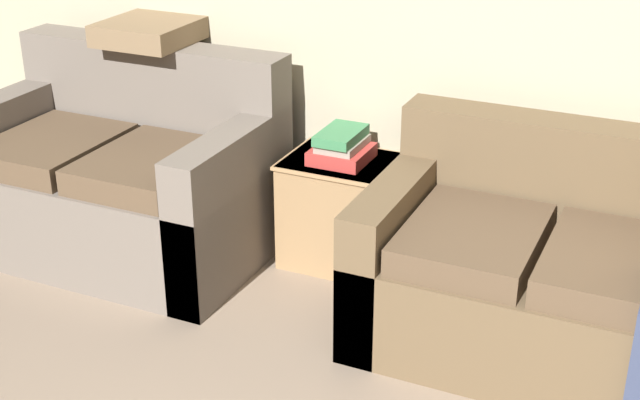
{
  "coord_description": "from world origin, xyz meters",
  "views": [
    {
      "loc": [
        0.37,
        -0.96,
        1.97
      ],
      "look_at": [
        -0.79,
        1.57,
        0.7
      ],
      "focal_mm": 50.0,
      "sensor_mm": 36.0,
      "label": 1
    }
  ],
  "objects_px": {
    "couch_main": "(615,288)",
    "couch_side": "(123,181)",
    "book_stack": "(342,147)",
    "throw_pillow": "(149,32)",
    "side_shelf": "(341,210)"
  },
  "relations": [
    {
      "from": "couch_main",
      "to": "couch_side",
      "type": "height_order",
      "value": "couch_side"
    },
    {
      "from": "couch_side",
      "to": "book_stack",
      "type": "distance_m",
      "value": 1.05
    },
    {
      "from": "book_stack",
      "to": "couch_main",
      "type": "bearing_deg",
      "value": -12.75
    },
    {
      "from": "book_stack",
      "to": "throw_pillow",
      "type": "bearing_deg",
      "value": 178.72
    },
    {
      "from": "side_shelf",
      "to": "book_stack",
      "type": "relative_size",
      "value": 1.89
    },
    {
      "from": "couch_main",
      "to": "couch_side",
      "type": "relative_size",
      "value": 1.36
    },
    {
      "from": "couch_side",
      "to": "throw_pillow",
      "type": "bearing_deg",
      "value": 89.75
    },
    {
      "from": "side_shelf",
      "to": "throw_pillow",
      "type": "distance_m",
      "value": 1.22
    },
    {
      "from": "couch_side",
      "to": "side_shelf",
      "type": "xyz_separation_m",
      "value": [
        0.99,
        0.28,
        -0.07
      ]
    },
    {
      "from": "couch_side",
      "to": "throw_pillow",
      "type": "distance_m",
      "value": 0.7
    },
    {
      "from": "couch_main",
      "to": "book_stack",
      "type": "relative_size",
      "value": 7.01
    },
    {
      "from": "side_shelf",
      "to": "throw_pillow",
      "type": "bearing_deg",
      "value": 178.88
    },
    {
      "from": "couch_main",
      "to": "couch_side",
      "type": "bearing_deg",
      "value": 179.84
    },
    {
      "from": "couch_side",
      "to": "couch_main",
      "type": "bearing_deg",
      "value": -0.16
    },
    {
      "from": "couch_main",
      "to": "book_stack",
      "type": "height_order",
      "value": "couch_main"
    }
  ]
}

